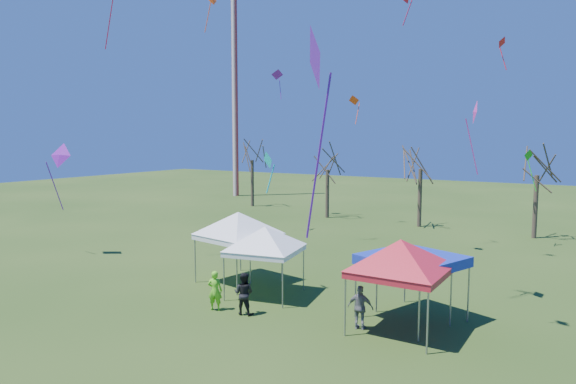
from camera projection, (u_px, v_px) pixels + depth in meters
name	position (u px, v px, depth m)	size (l,w,h in m)	color
ground	(284.00, 329.00, 19.22)	(140.00, 140.00, 0.00)	#264014
radio_mast	(235.00, 92.00, 61.23)	(0.70, 0.70, 25.00)	silver
tree_0	(252.00, 143.00, 52.55)	(3.83, 3.83, 8.44)	#3D2D21
tree_1	(328.00, 152.00, 45.09)	(3.42, 3.42, 7.54)	#3D2D21
tree_2	(421.00, 148.00, 40.46)	(3.71, 3.71, 8.18)	#3D2D21
tree_3	(538.00, 152.00, 35.85)	(3.59, 3.59, 7.91)	#3D2D21
tent_white_west	(238.00, 217.00, 25.15)	(4.51, 4.51, 4.05)	gray
tent_white_mid	(265.00, 231.00, 23.00)	(4.09, 4.09, 3.67)	gray
tent_red	(401.00, 246.00, 18.70)	(4.53, 4.53, 3.99)	gray
tent_blue	(412.00, 261.00, 19.95)	(4.21, 4.21, 2.59)	gray
person_green	(215.00, 290.00, 21.25)	(0.61, 0.40, 1.66)	#69DB23
person_dark	(244.00, 293.00, 20.74)	(0.84, 0.66, 1.73)	black
person_grey	(360.00, 307.00, 19.14)	(0.98, 0.41, 1.66)	slate
kite_14	(60.00, 156.00, 30.52)	(1.65, 1.12, 4.16)	purple
kite_2	(277.00, 75.00, 45.44)	(1.26, 1.30, 2.66)	purple
kite_13	(354.00, 101.00, 41.35)	(0.97, 0.69, 2.37)	#E93F15
kite_19	(502.00, 43.00, 34.39)	(0.71, 0.93, 2.23)	red
kite_7	(212.00, 0.00, 36.26)	(0.84, 1.04, 2.73)	#FF4D0D
kite_17	(474.00, 114.00, 21.65)	(0.67, 1.04, 3.18)	#CF2E96
kite_1	(269.00, 161.00, 23.34)	(0.86, 0.66, 1.93)	#0CBEC2
kite_5	(317.00, 60.00, 11.31)	(1.13, 1.33, 4.71)	#7018A8
kite_22	(528.00, 157.00, 32.91)	(0.90, 0.97, 2.71)	green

